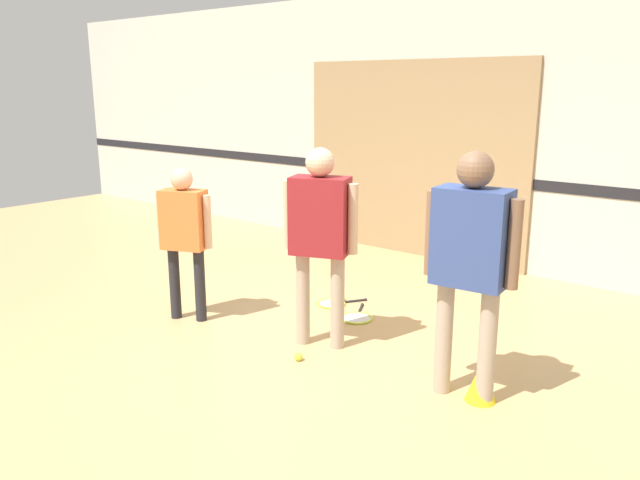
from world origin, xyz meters
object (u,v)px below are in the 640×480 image
person_student_right (471,250)px  training_cone (481,381)px  person_instructor (320,226)px  person_student_left (184,228)px  racket_spare_on_floor (334,303)px  tennis_ball_near_instructor (298,357)px  tennis_ball_by_spare_racket (342,297)px  racket_second_spare (357,317)px

person_student_right → training_cone: 0.91m
person_instructor → person_student_left: bearing=172.1°
person_student_left → racket_spare_on_floor: person_student_left is taller
person_student_left → racket_spare_on_floor: size_ratio=2.71×
person_student_left → tennis_ball_near_instructor: size_ratio=21.04×
racket_spare_on_floor → tennis_ball_near_instructor: (0.57, -1.19, 0.02)m
tennis_ball_near_instructor → tennis_ball_by_spare_racket: 1.45m
racket_second_spare → tennis_ball_near_instructor: (0.18, -1.02, 0.02)m
racket_second_spare → training_cone: training_cone is taller
racket_spare_on_floor → racket_second_spare: 0.43m
tennis_ball_by_spare_racket → racket_spare_on_floor: bearing=-87.1°
person_instructor → tennis_ball_by_spare_racket: (-0.52, 0.98, -0.97)m
person_instructor → tennis_ball_near_instructor: person_instructor is taller
person_instructor → training_cone: person_instructor is taller
racket_spare_on_floor → tennis_ball_near_instructor: size_ratio=7.76×
person_instructor → tennis_ball_by_spare_racket: size_ratio=24.57×
person_instructor → person_student_left: 1.35m
person_student_right → training_cone: (0.12, 0.03, -0.90)m
person_instructor → person_student_right: size_ratio=0.96×
person_instructor → racket_second_spare: bearing=78.8°
tennis_ball_near_instructor → racket_second_spare: bearing=100.0°
person_student_left → racket_second_spare: bearing=16.2°
racket_spare_on_floor → training_cone: size_ratio=1.80×
person_instructor → person_student_right: 1.32m
person_student_left → person_instructor: bearing=-10.3°
person_student_right → racket_second_spare: 1.92m
person_student_right → tennis_ball_by_spare_racket: (-1.83, 1.05, -1.01)m
racket_second_spare → tennis_ball_by_spare_racket: size_ratio=8.20×
training_cone → person_student_left: bearing=-174.6°
person_student_left → training_cone: size_ratio=4.89×
person_student_left → tennis_ball_by_spare_racket: 1.71m
person_student_right → tennis_ball_near_instructor: size_ratio=25.54×
person_student_right → tennis_ball_near_instructor: (-1.25, -0.28, -1.01)m
person_student_right → racket_spare_on_floor: size_ratio=3.29×
tennis_ball_near_instructor → racket_spare_on_floor: bearing=115.9°
racket_spare_on_floor → person_student_right: bearing=-84.0°
person_student_left → tennis_ball_by_spare_racket: person_student_left is taller
racket_spare_on_floor → tennis_ball_by_spare_racket: bearing=35.4°
person_instructor → person_student_right: person_student_right is taller
racket_spare_on_floor → tennis_ball_by_spare_racket: 0.14m
person_student_left → racket_spare_on_floor: (0.79, 1.14, -0.85)m
racket_second_spare → tennis_ball_by_spare_racket: tennis_ball_by_spare_racket is taller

